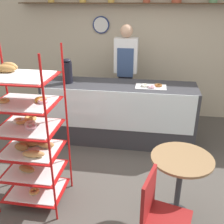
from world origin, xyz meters
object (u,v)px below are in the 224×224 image
(person_worker, at_px, (126,72))
(cafe_chair, at_px, (158,211))
(coffee_carafe, at_px, (68,71))
(cafe_table, at_px, (180,174))
(pastry_rack, at_px, (29,137))
(donut_tray_counter, at_px, (151,86))

(person_worker, xyz_separation_m, cafe_chair, (0.58, -2.72, -0.46))
(cafe_chair, relative_size, coffee_carafe, 2.28)
(cafe_table, bearing_deg, pastry_rack, 178.63)
(donut_tray_counter, bearing_deg, cafe_chair, -86.56)
(cafe_table, relative_size, cafe_chair, 0.86)
(cafe_table, bearing_deg, person_worker, 110.04)
(pastry_rack, relative_size, cafe_table, 2.37)
(cafe_table, height_order, cafe_chair, cafe_chair)
(cafe_table, xyz_separation_m, donut_tray_counter, (-0.35, 1.53, 0.42))
(pastry_rack, bearing_deg, coffee_carafe, 91.12)
(pastry_rack, distance_m, coffee_carafe, 1.55)
(pastry_rack, bearing_deg, cafe_table, -1.37)
(person_worker, relative_size, coffee_carafe, 4.69)
(pastry_rack, bearing_deg, donut_tray_counter, 49.59)
(person_worker, bearing_deg, cafe_table, -69.96)
(person_worker, xyz_separation_m, cafe_table, (0.80, -2.20, -0.44))
(donut_tray_counter, bearing_deg, person_worker, 124.09)
(cafe_chair, height_order, coffee_carafe, coffee_carafe)
(cafe_chair, height_order, donut_tray_counter, donut_tray_counter)
(cafe_chair, bearing_deg, cafe_table, -8.61)
(person_worker, distance_m, cafe_chair, 2.82)
(cafe_chair, bearing_deg, person_worker, 26.74)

